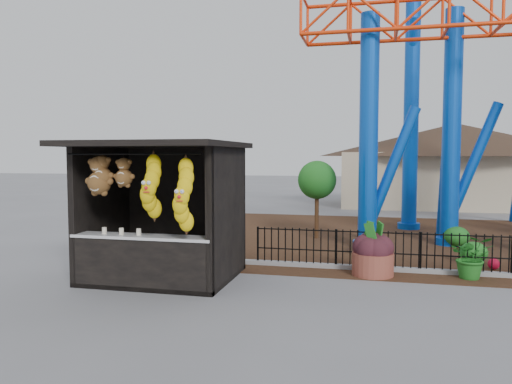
% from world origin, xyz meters
% --- Properties ---
extents(ground, '(120.00, 120.00, 0.00)m').
position_xyz_m(ground, '(0.00, 0.00, 0.00)').
color(ground, slate).
rests_on(ground, ground).
extents(mulch_bed, '(18.00, 12.00, 0.02)m').
position_xyz_m(mulch_bed, '(4.00, 8.00, 0.01)').
color(mulch_bed, '#331E11').
rests_on(mulch_bed, ground).
extents(curb, '(18.00, 0.18, 0.12)m').
position_xyz_m(curb, '(4.00, 3.00, 0.06)').
color(curb, gray).
rests_on(curb, ground).
extents(prize_booth, '(3.50, 3.40, 3.12)m').
position_xyz_m(prize_booth, '(-2.99, 0.91, 1.53)').
color(prize_booth, black).
rests_on(prize_booth, ground).
extents(roller_coaster, '(11.00, 6.37, 10.82)m').
position_xyz_m(roller_coaster, '(5.12, 8.23, 6.44)').
color(roller_coaster, blue).
rests_on(roller_coaster, ground).
extents(terracotta_planter, '(1.03, 1.03, 0.55)m').
position_xyz_m(terracotta_planter, '(1.69, 2.48, 0.27)').
color(terracotta_planter, brown).
rests_on(terracotta_planter, ground).
extents(planter_foliage, '(0.70, 0.70, 0.64)m').
position_xyz_m(planter_foliage, '(1.69, 2.48, 0.87)').
color(planter_foliage, '#34151B').
rests_on(planter_foliage, terracotta_planter).
extents(potted_plant, '(0.97, 0.86, 1.02)m').
position_xyz_m(potted_plant, '(3.88, 2.70, 0.51)').
color(potted_plant, '#1D601C').
rests_on(potted_plant, ground).
extents(landscaping, '(8.37, 3.68, 0.62)m').
position_xyz_m(landscaping, '(4.33, 5.44, 0.28)').
color(landscaping, '#1C5E1B').
rests_on(landscaping, mulch_bed).
extents(pavilion, '(15.00, 15.00, 4.80)m').
position_xyz_m(pavilion, '(6.00, 20.00, 3.07)').
color(pavilion, '#BFAD8C').
rests_on(pavilion, ground).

